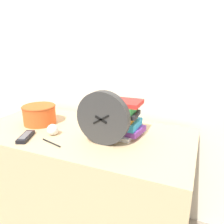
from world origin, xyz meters
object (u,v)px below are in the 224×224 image
object	(u,v)px
desk_clock	(103,118)
basket	(39,114)
book_stack	(121,118)
tv_remote	(26,137)
pen	(51,143)
crumpled_paper_ball	(53,130)

from	to	relation	value
desk_clock	basket	size ratio (longest dim) A/B	1.33
desk_clock	book_stack	distance (m)	0.16
desk_clock	book_stack	size ratio (longest dim) A/B	1.07
tv_remote	pen	distance (m)	0.17
desk_clock	book_stack	bearing A→B (deg)	72.46
pen	crumpled_paper_ball	bearing A→B (deg)	123.16
crumpled_paper_ball	basket	bearing A→B (deg)	148.55
book_stack	basket	world-z (taller)	book_stack
tv_remote	book_stack	bearing A→B (deg)	28.38
desk_clock	tv_remote	xyz separation A→B (m)	(-0.43, -0.11, -0.13)
tv_remote	crumpled_paper_ball	bearing A→B (deg)	43.49
tv_remote	pen	xyz separation A→B (m)	(0.17, 0.00, -0.01)
book_stack	crumpled_paper_ball	xyz separation A→B (m)	(-0.37, -0.15, -0.07)
book_stack	pen	world-z (taller)	book_stack
crumpled_paper_ball	desk_clock	bearing A→B (deg)	1.86
desk_clock	tv_remote	distance (m)	0.46
book_stack	basket	bearing A→B (deg)	-176.73
desk_clock	tv_remote	world-z (taller)	desk_clock
desk_clock	basket	xyz separation A→B (m)	(-0.52, 0.11, -0.08)
basket	desk_clock	bearing A→B (deg)	-12.03
tv_remote	basket	bearing A→B (deg)	111.57
crumpled_paper_ball	pen	world-z (taller)	crumpled_paper_ball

